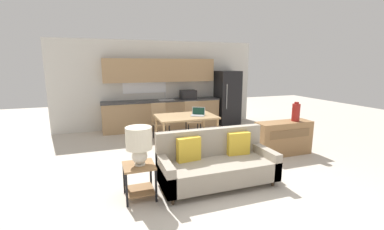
{
  "coord_description": "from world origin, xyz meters",
  "views": [
    {
      "loc": [
        -1.75,
        -3.44,
        2.0
      ],
      "look_at": [
        -0.01,
        1.5,
        0.95
      ],
      "focal_mm": 24.0,
      "sensor_mm": 36.0,
      "label": 1
    }
  ],
  "objects_px": {
    "refrigerator": "(227,98)",
    "dining_chair_far_right": "(193,118)",
    "side_table": "(139,176)",
    "vase": "(296,112)",
    "laptop": "(198,113)",
    "credenza": "(283,138)",
    "dining_table": "(186,118)",
    "couch": "(216,164)",
    "dining_chair_far_left": "(160,120)",
    "table_lamp": "(139,142)"
  },
  "relations": [
    {
      "from": "couch",
      "to": "laptop",
      "type": "distance_m",
      "value": 2.13
    },
    {
      "from": "credenza",
      "to": "dining_chair_far_right",
      "type": "xyz_separation_m",
      "value": [
        -1.39,
        2.12,
        0.14
      ]
    },
    {
      "from": "table_lamp",
      "to": "dining_table",
      "type": "bearing_deg",
      "value": 56.57
    },
    {
      "from": "dining_table",
      "to": "laptop",
      "type": "bearing_deg",
      "value": -13.55
    },
    {
      "from": "side_table",
      "to": "refrigerator",
      "type": "bearing_deg",
      "value": 48.82
    },
    {
      "from": "dining_table",
      "to": "dining_chair_far_right",
      "type": "relative_size",
      "value": 1.48
    },
    {
      "from": "dining_table",
      "to": "vase",
      "type": "relative_size",
      "value": 3.33
    },
    {
      "from": "couch",
      "to": "side_table",
      "type": "xyz_separation_m",
      "value": [
        -1.28,
        -0.06,
        0.01
      ]
    },
    {
      "from": "refrigerator",
      "to": "vase",
      "type": "bearing_deg",
      "value": -88.81
    },
    {
      "from": "couch",
      "to": "laptop",
      "type": "bearing_deg",
      "value": 77.49
    },
    {
      "from": "refrigerator",
      "to": "dining_chair_far_right",
      "type": "relative_size",
      "value": 1.84
    },
    {
      "from": "refrigerator",
      "to": "dining_chair_far_right",
      "type": "xyz_separation_m",
      "value": [
        -1.6,
        -1.03,
        -0.37
      ]
    },
    {
      "from": "vase",
      "to": "laptop",
      "type": "height_order",
      "value": "vase"
    },
    {
      "from": "table_lamp",
      "to": "refrigerator",
      "type": "bearing_deg",
      "value": 48.98
    },
    {
      "from": "dining_table",
      "to": "laptop",
      "type": "xyz_separation_m",
      "value": [
        0.29,
        -0.07,
        0.11
      ]
    },
    {
      "from": "table_lamp",
      "to": "side_table",
      "type": "bearing_deg",
      "value": 165.76
    },
    {
      "from": "dining_chair_far_right",
      "to": "credenza",
      "type": "bearing_deg",
      "value": -49.75
    },
    {
      "from": "refrigerator",
      "to": "laptop",
      "type": "bearing_deg",
      "value": -132.74
    },
    {
      "from": "couch",
      "to": "vase",
      "type": "bearing_deg",
      "value": 18.95
    },
    {
      "from": "table_lamp",
      "to": "dining_chair_far_right",
      "type": "height_order",
      "value": "table_lamp"
    },
    {
      "from": "refrigerator",
      "to": "couch",
      "type": "relative_size",
      "value": 0.92
    },
    {
      "from": "dining_table",
      "to": "vase",
      "type": "distance_m",
      "value": 2.52
    },
    {
      "from": "refrigerator",
      "to": "dining_chair_far_right",
      "type": "height_order",
      "value": "refrigerator"
    },
    {
      "from": "couch",
      "to": "dining_chair_far_left",
      "type": "bearing_deg",
      "value": 95.83
    },
    {
      "from": "refrigerator",
      "to": "dining_chair_far_left",
      "type": "height_order",
      "value": "refrigerator"
    },
    {
      "from": "vase",
      "to": "laptop",
      "type": "relative_size",
      "value": 1.05
    },
    {
      "from": "refrigerator",
      "to": "dining_table",
      "type": "height_order",
      "value": "refrigerator"
    },
    {
      "from": "laptop",
      "to": "couch",
      "type": "bearing_deg",
      "value": -71.83
    },
    {
      "from": "dining_table",
      "to": "laptop",
      "type": "relative_size",
      "value": 3.51
    },
    {
      "from": "refrigerator",
      "to": "credenza",
      "type": "xyz_separation_m",
      "value": [
        -0.21,
        -3.15,
        -0.51
      ]
    },
    {
      "from": "dining_chair_far_left",
      "to": "dining_chair_far_right",
      "type": "xyz_separation_m",
      "value": [
        0.93,
        -0.01,
        0.0
      ]
    },
    {
      "from": "credenza",
      "to": "refrigerator",
      "type": "bearing_deg",
      "value": 86.2
    },
    {
      "from": "dining_table",
      "to": "couch",
      "type": "relative_size",
      "value": 0.74
    },
    {
      "from": "table_lamp",
      "to": "vase",
      "type": "xyz_separation_m",
      "value": [
        3.56,
        0.85,
        0.07
      ]
    },
    {
      "from": "side_table",
      "to": "dining_chair_far_right",
      "type": "bearing_deg",
      "value": 57.42
    },
    {
      "from": "table_lamp",
      "to": "vase",
      "type": "bearing_deg",
      "value": 13.39
    },
    {
      "from": "side_table",
      "to": "vase",
      "type": "height_order",
      "value": "vase"
    },
    {
      "from": "couch",
      "to": "side_table",
      "type": "height_order",
      "value": "couch"
    },
    {
      "from": "vase",
      "to": "dining_table",
      "type": "bearing_deg",
      "value": 148.32
    },
    {
      "from": "credenza",
      "to": "dining_table",
      "type": "bearing_deg",
      "value": 145.1
    },
    {
      "from": "refrigerator",
      "to": "credenza",
      "type": "bearing_deg",
      "value": -93.8
    },
    {
      "from": "vase",
      "to": "side_table",
      "type": "bearing_deg",
      "value": -166.73
    },
    {
      "from": "refrigerator",
      "to": "dining_chair_far_left",
      "type": "distance_m",
      "value": 2.75
    },
    {
      "from": "dining_table",
      "to": "dining_chair_far_right",
      "type": "height_order",
      "value": "dining_chair_far_right"
    },
    {
      "from": "side_table",
      "to": "table_lamp",
      "type": "xyz_separation_m",
      "value": [
        0.02,
        -0.0,
        0.53
      ]
    },
    {
      "from": "dining_table",
      "to": "vase",
      "type": "xyz_separation_m",
      "value": [
        2.13,
        -1.32,
        0.25
      ]
    },
    {
      "from": "refrigerator",
      "to": "table_lamp",
      "type": "height_order",
      "value": "refrigerator"
    },
    {
      "from": "refrigerator",
      "to": "dining_chair_far_left",
      "type": "bearing_deg",
      "value": -158.05
    },
    {
      "from": "dining_chair_far_left",
      "to": "laptop",
      "type": "bearing_deg",
      "value": -55.54
    },
    {
      "from": "side_table",
      "to": "table_lamp",
      "type": "height_order",
      "value": "table_lamp"
    }
  ]
}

